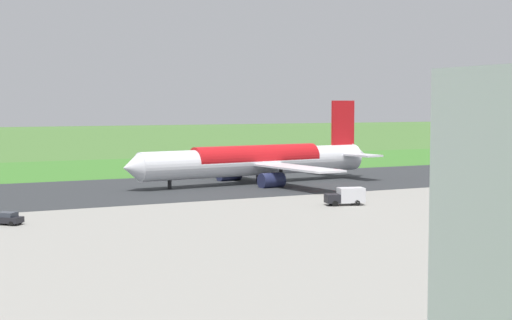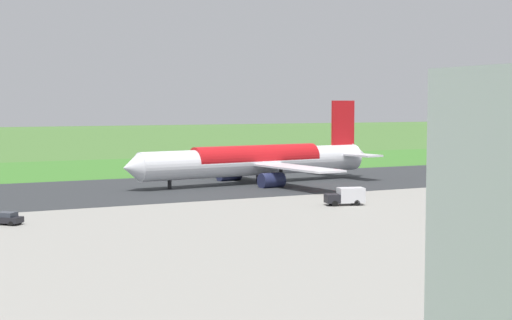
{
  "view_description": "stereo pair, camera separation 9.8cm",
  "coord_description": "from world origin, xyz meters",
  "px_view_note": "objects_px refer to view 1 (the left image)",
  "views": [
    {
      "loc": [
        61.71,
        129.8,
        15.04
      ],
      "look_at": [
        -3.45,
        0.0,
        4.5
      ],
      "focal_mm": 53.97,
      "sensor_mm": 36.0,
      "label": 1
    },
    {
      "loc": [
        61.63,
        129.84,
        15.04
      ],
      "look_at": [
        -3.45,
        0.0,
        4.5
      ],
      "focal_mm": 53.97,
      "sensor_mm": 36.0,
      "label": 2
    }
  ],
  "objects_px": {
    "airliner_main": "(258,161)",
    "service_truck_baggage": "(347,196)",
    "service_car_followme": "(6,218)",
    "no_stopping_sign": "(159,162)",
    "traffic_cone_orange": "(143,169)"
  },
  "relations": [
    {
      "from": "airliner_main",
      "to": "traffic_cone_orange",
      "type": "height_order",
      "value": "airliner_main"
    },
    {
      "from": "service_car_followme",
      "to": "no_stopping_sign",
      "type": "height_order",
      "value": "no_stopping_sign"
    },
    {
      "from": "service_truck_baggage",
      "to": "traffic_cone_orange",
      "type": "xyz_separation_m",
      "value": [
        7.9,
        -71.77,
        -1.13
      ]
    },
    {
      "from": "airliner_main",
      "to": "service_truck_baggage",
      "type": "distance_m",
      "value": 34.58
    },
    {
      "from": "service_truck_baggage",
      "to": "service_car_followme",
      "type": "distance_m",
      "value": 48.38
    },
    {
      "from": "service_car_followme",
      "to": "airliner_main",
      "type": "bearing_deg",
      "value": -148.7
    },
    {
      "from": "service_truck_baggage",
      "to": "no_stopping_sign",
      "type": "bearing_deg",
      "value": -87.59
    },
    {
      "from": "no_stopping_sign",
      "to": "traffic_cone_orange",
      "type": "relative_size",
      "value": 4.69
    },
    {
      "from": "airliner_main",
      "to": "service_car_followme",
      "type": "bearing_deg",
      "value": 31.3
    },
    {
      "from": "traffic_cone_orange",
      "to": "service_truck_baggage",
      "type": "bearing_deg",
      "value": 96.28
    },
    {
      "from": "airliner_main",
      "to": "no_stopping_sign",
      "type": "bearing_deg",
      "value": -81.9
    },
    {
      "from": "service_truck_baggage",
      "to": "service_car_followme",
      "type": "relative_size",
      "value": 1.46
    },
    {
      "from": "airliner_main",
      "to": "service_truck_baggage",
      "type": "bearing_deg",
      "value": 85.8
    },
    {
      "from": "service_car_followme",
      "to": "no_stopping_sign",
      "type": "relative_size",
      "value": 1.65
    },
    {
      "from": "airliner_main",
      "to": "no_stopping_sign",
      "type": "height_order",
      "value": "airliner_main"
    }
  ]
}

